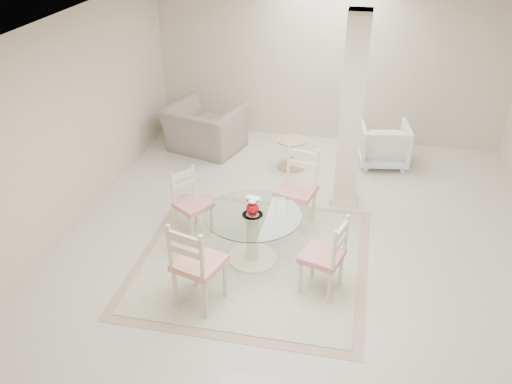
% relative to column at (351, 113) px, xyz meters
% --- Properties ---
extents(ground, '(7.00, 7.00, 0.00)m').
position_rel_column_xyz_m(ground, '(-0.50, -1.30, -1.35)').
color(ground, beige).
rests_on(ground, ground).
extents(room_shell, '(6.02, 7.02, 2.71)m').
position_rel_column_xyz_m(room_shell, '(-0.50, -1.30, 0.51)').
color(room_shell, beige).
rests_on(room_shell, ground).
extents(column, '(0.30, 0.30, 2.70)m').
position_rel_column_xyz_m(column, '(0.00, 0.00, 0.00)').
color(column, beige).
rests_on(column, ground).
extents(area_rug, '(2.78, 2.78, 0.02)m').
position_rel_column_xyz_m(area_rug, '(-1.00, -1.68, -1.34)').
color(area_rug, tan).
rests_on(area_rug, ground).
extents(dining_table, '(1.15, 1.15, 0.66)m').
position_rel_column_xyz_m(dining_table, '(-1.00, -1.68, -1.01)').
color(dining_table, '#F6EACA').
rests_on(dining_table, ground).
extents(red_vase, '(0.18, 0.17, 0.24)m').
position_rel_column_xyz_m(red_vase, '(-0.99, -1.68, -0.57)').
color(red_vase, '#AD050D').
rests_on(red_vase, dining_table).
extents(dining_chair_east, '(0.53, 0.53, 1.06)m').
position_rel_column_xyz_m(dining_chair_east, '(-0.06, -2.09, -0.79)').
color(dining_chair_east, beige).
rests_on(dining_chair_east, ground).
extents(dining_chair_north, '(0.57, 0.57, 1.19)m').
position_rel_column_xyz_m(dining_chair_north, '(-0.59, -0.74, -0.72)').
color(dining_chair_north, beige).
rests_on(dining_chair_north, ground).
extents(dining_chair_west, '(0.55, 0.55, 0.99)m').
position_rel_column_xyz_m(dining_chair_west, '(-1.91, -1.25, -0.83)').
color(dining_chair_west, beige).
rests_on(dining_chair_west, ground).
extents(dining_chair_south, '(0.59, 0.59, 1.18)m').
position_rel_column_xyz_m(dining_chair_south, '(-1.41, -2.62, -0.73)').
color(dining_chair_south, beige).
rests_on(dining_chair_south, ground).
extents(recliner_taupe, '(1.44, 1.34, 0.78)m').
position_rel_column_xyz_m(recliner_taupe, '(-2.46, 1.27, -0.96)').
color(recliner_taupe, gray).
rests_on(recliner_taupe, ground).
extents(armchair_white, '(0.86, 0.88, 0.71)m').
position_rel_column_xyz_m(armchair_white, '(0.52, 1.34, -1.00)').
color(armchair_white, white).
rests_on(armchair_white, ground).
extents(side_table, '(0.47, 0.47, 0.48)m').
position_rel_column_xyz_m(side_table, '(-0.91, 0.91, -1.13)').
color(side_table, tan).
rests_on(side_table, ground).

